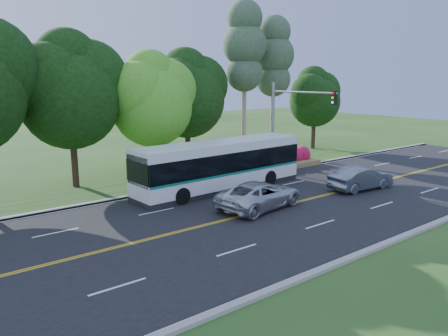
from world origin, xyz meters
TOP-DOWN VIEW (x-y plane):
  - ground at (0.00, 0.00)m, footprint 120.00×120.00m
  - road at (0.00, 0.00)m, footprint 60.00×14.00m
  - curb_north at (0.00, 7.15)m, footprint 60.00×0.30m
  - curb_south at (0.00, -7.15)m, footprint 60.00×0.30m
  - grass_verge at (0.00, 9.00)m, footprint 60.00×4.00m
  - lane_markings at (-0.09, 0.00)m, footprint 57.60×13.82m
  - tree_row at (-5.15, 12.13)m, footprint 44.70×9.10m
  - bougainvillea_hedge at (7.18, 8.15)m, footprint 9.50×2.25m
  - traffic_signal at (6.49, 5.40)m, footprint 0.42×6.10m
  - transit_bus at (-0.28, 5.18)m, footprint 12.37×3.15m
  - sedan at (7.13, -0.52)m, footprint 4.84×2.09m
  - suv at (-1.00, 0.50)m, footprint 5.83×3.31m

SIDE VIEW (x-z plane):
  - ground at x=0.00m, z-range 0.00..0.00m
  - road at x=0.00m, z-range 0.00..0.02m
  - lane_markings at x=-0.09m, z-range 0.02..0.02m
  - grass_verge at x=0.00m, z-range 0.00..0.10m
  - curb_north at x=0.00m, z-range 0.00..0.15m
  - curb_south at x=0.00m, z-range 0.00..0.15m
  - bougainvillea_hedge at x=7.18m, z-range -0.03..1.47m
  - suv at x=-1.00m, z-range 0.02..1.55m
  - sedan at x=7.13m, z-range 0.02..1.57m
  - transit_bus at x=-0.28m, z-range 0.00..3.22m
  - traffic_signal at x=6.49m, z-range 1.17..8.17m
  - tree_row at x=-5.15m, z-range -0.19..13.65m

